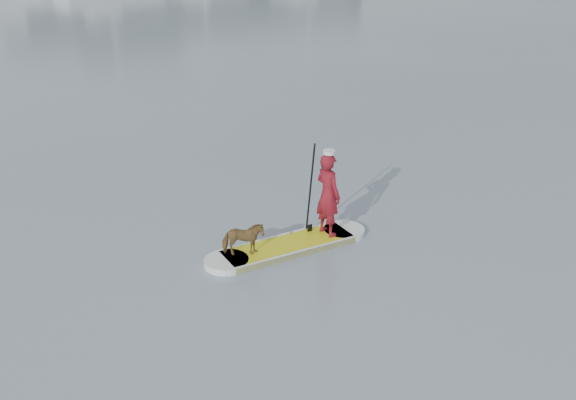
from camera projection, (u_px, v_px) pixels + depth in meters
ground at (122, 214)px, 13.36m from camera, size 140.00×140.00×0.00m
paddleboard at (288, 246)px, 11.94m from camera, size 3.30×0.91×0.12m
paddler at (328, 195)px, 11.97m from camera, size 0.44×0.62×1.61m
white_cap at (329, 152)px, 11.62m from camera, size 0.22×0.22×0.07m
dog at (243, 239)px, 11.38m from camera, size 0.82×0.62×0.63m
paddle at (310, 199)px, 12.10m from camera, size 0.10×0.30×2.00m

